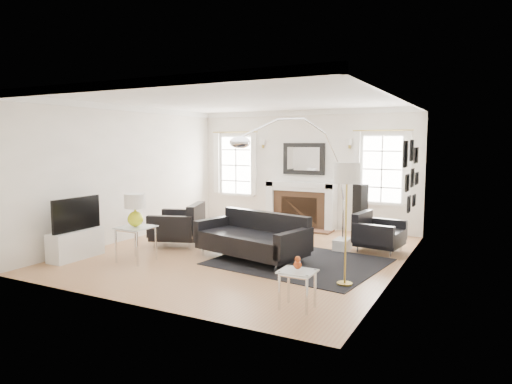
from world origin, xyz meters
The scene contains 25 objects.
floor centered at (0.00, 0.00, 0.00)m, with size 6.00×6.00×0.00m, color #A76C46.
back_wall centered at (0.00, 3.00, 1.40)m, with size 5.50×0.04×2.80m, color white.
front_wall centered at (0.00, -3.00, 1.40)m, with size 5.50×0.04×2.80m, color white.
left_wall centered at (-2.75, 0.00, 1.40)m, with size 0.04×6.00×2.80m, color white.
right_wall centered at (2.75, 0.00, 1.40)m, with size 0.04×6.00×2.80m, color white.
ceiling centered at (0.00, 0.00, 2.80)m, with size 5.50×6.00×0.02m, color white.
crown_molding centered at (0.00, 0.00, 2.74)m, with size 5.50×6.00×0.12m, color white.
fireplace centered at (0.00, 2.79, 0.54)m, with size 1.70×0.69×1.11m.
mantel_mirror centered at (0.00, 2.95, 1.65)m, with size 1.05×0.07×0.75m.
window_left centered at (-1.85, 2.95, 1.46)m, with size 1.24×0.15×1.62m.
window_right centered at (1.85, 2.95, 1.46)m, with size 1.24×0.15×1.62m.
gallery_wall centered at (2.72, 1.30, 1.53)m, with size 0.04×1.73×1.29m.
tv_unit centered at (-2.44, -1.70, 0.33)m, with size 0.35×1.00×1.09m.
area_rug centered at (1.13, -0.11, 0.01)m, with size 2.68×2.23×0.01m, color black.
sofa centered at (0.34, -0.26, 0.36)m, with size 2.18×1.37×0.66m.
armchair_left centered at (-1.46, 0.02, 0.38)m, with size 1.19×1.26×0.69m.
armchair_right centered at (2.14, 1.28, 0.33)m, with size 0.89×0.97×0.60m.
coffee_table centered at (-0.47, 0.38, 0.38)m, with size 0.92×0.92×0.41m.
side_table_left centered at (-1.37, -1.36, 0.50)m, with size 0.55×0.55×0.61m.
nesting_table centered at (1.95, -2.17, 0.37)m, with size 0.44×0.37×0.48m.
gourd_lamp centered at (-1.37, -1.36, 0.93)m, with size 0.35×0.35×0.57m.
orange_vase centered at (1.95, -2.17, 0.57)m, with size 0.10×0.10×0.16m.
arc_floor_lamp centered at (0.79, 0.44, 1.39)m, with size 1.82×1.69×2.58m.
stick_floor_lamp centered at (2.20, -0.99, 1.53)m, with size 0.36×0.36×1.76m.
speaker_tower centered at (1.57, 2.22, 0.58)m, with size 0.23×0.23×1.16m, color black.
Camera 1 is at (4.00, -7.23, 2.05)m, focal length 32.00 mm.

